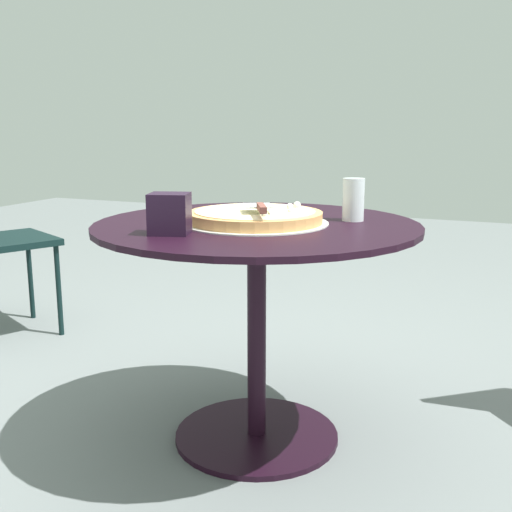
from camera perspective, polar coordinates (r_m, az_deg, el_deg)
The scene contains 6 objects.
ground_plane at distance 2.12m, azimuth 0.06°, elevation -16.07°, with size 10.00×10.00×0.00m, color slate.
patio_table at distance 1.93m, azimuth 0.06°, elevation -2.21°, with size 0.98×0.98×0.70m.
pizza_on_tray at distance 1.88m, azimuth 0.01°, elevation 3.52°, with size 0.44×0.44×0.06m.
pizza_server at distance 1.78m, azimuth 0.35°, elevation 4.47°, with size 0.21×0.14×0.02m.
drinking_cup at distance 1.95m, azimuth 8.79°, elevation 5.06°, with size 0.07×0.07×0.13m, color silver.
napkin_dispenser at distance 1.71m, azimuth -7.82°, elevation 3.80°, with size 0.11×0.09×0.11m, color black.
Camera 1 is at (-1.73, -0.72, 1.00)m, focal length 44.26 mm.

